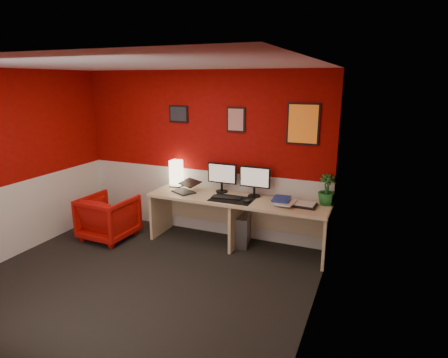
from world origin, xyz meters
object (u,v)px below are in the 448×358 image
monitor_left (222,173)px  armchair (109,217)px  zen_tray (303,205)px  desk (237,222)px  potted_plant (327,190)px  shoji_lamp (176,174)px  pc_tower (242,229)px  monitor_right (255,177)px  laptop (183,185)px

monitor_left → armchair: monitor_left is taller
zen_tray → armchair: 2.90m
desk → potted_plant: size_ratio=6.26×
shoji_lamp → pc_tower: bearing=-5.2°
shoji_lamp → potted_plant: bearing=-0.0°
pc_tower → monitor_right: bearing=16.0°
desk → pc_tower: bearing=64.8°
pc_tower → armchair: size_ratio=0.61×
laptop → zen_tray: 1.77m
laptop → armchair: bearing=-130.3°
pc_tower → armchair: 2.04m
shoji_lamp → monitor_left: size_ratio=0.69×
desk → armchair: (-1.90, -0.47, -0.03)m
shoji_lamp → desk: bearing=-10.9°
desk → potted_plant: (1.20, 0.21, 0.57)m
shoji_lamp → zen_tray: size_ratio=1.14×
laptop → pc_tower: (0.89, 0.14, -0.61)m
shoji_lamp → pc_tower: size_ratio=0.89×
shoji_lamp → pc_tower: 1.35m
monitor_left → armchair: size_ratio=0.79×
zen_tray → armchair: zen_tray is taller
desk → pc_tower: desk is taller
laptop → pc_tower: size_ratio=0.73×
monitor_left → shoji_lamp: bearing=179.7°
laptop → zen_tray: size_ratio=0.94×
potted_plant → shoji_lamp: bearing=180.0°
desk → shoji_lamp: 1.25m
shoji_lamp → pc_tower: (1.14, -0.10, -0.70)m
zen_tray → shoji_lamp: bearing=174.7°
shoji_lamp → laptop: 0.37m
laptop → armchair: size_ratio=0.45×
potted_plant → armchair: (-3.10, -0.68, -0.60)m
zen_tray → pc_tower: size_ratio=0.78×
shoji_lamp → zen_tray: shoji_lamp is taller
shoji_lamp → potted_plant: (2.30, -0.00, 0.01)m
desk → zen_tray: bearing=1.4°
monitor_left → zen_tray: 1.29m
desk → pc_tower: (0.05, 0.11, -0.14)m
laptop → monitor_left: bearing=52.3°
shoji_lamp → zen_tray: 2.04m
desk → potted_plant: potted_plant is taller
potted_plant → armchair: 3.23m
desk → pc_tower: size_ratio=5.78×
desk → pc_tower: 0.18m
zen_tray → pc_tower: 1.02m
laptop → pc_tower: bearing=36.3°
potted_plant → zen_tray: bearing=-145.6°
monitor_left → armchair: (-1.58, -0.68, -0.69)m
desk → armchair: desk is taller
zen_tray → armchair: size_ratio=0.48×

